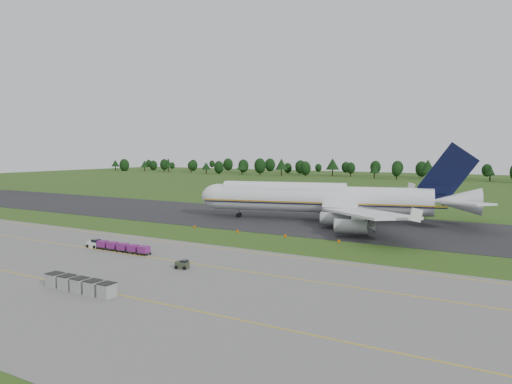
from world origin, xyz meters
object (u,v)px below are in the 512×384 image
Objects in this scene: aircraft at (325,199)px; utility_cart at (182,265)px; baggage_train at (117,246)px; edge_markers at (261,234)px; uld_row at (80,285)px.

aircraft reaches higher than utility_cart.
baggage_train is at bearing 166.67° from utility_cart.
utility_cart is at bearing -81.19° from edge_markers.
aircraft is 4.80× the size of baggage_train.
aircraft is 32.48× the size of utility_cart.
edge_markers is (13.37, 27.39, -0.58)m from baggage_train.
baggage_train is at bearing -107.45° from aircraft.
aircraft is 6.11× the size of uld_row.
edge_markers is at bearing 98.81° from utility_cart.
utility_cart is 0.19× the size of uld_row.
aircraft is 26.72m from edge_markers.
baggage_train is at bearing -116.02° from edge_markers.
uld_row reaches higher than baggage_train.
baggage_train is 18.80m from utility_cart.
uld_row is (-1.74, -73.75, -4.63)m from aircraft.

